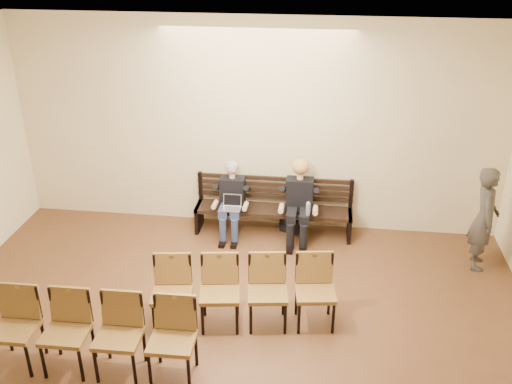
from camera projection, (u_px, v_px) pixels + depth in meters
room_walls at (197, 196)px, 5.09m from camera, size 8.02×10.01×3.51m
bench at (273, 221)px, 9.51m from camera, size 2.60×0.90×0.45m
seated_man at (232, 201)px, 9.32m from camera, size 0.50×0.69×1.21m
seated_woman at (299, 204)px, 9.18m from camera, size 0.54×0.75×1.26m
laptop at (231, 210)px, 9.12m from camera, size 0.32×0.26×0.22m
water_bottle at (308, 216)px, 8.93m from camera, size 0.08×0.08×0.23m
bag at (291, 224)px, 9.61m from camera, size 0.40×0.34×0.25m
passerby at (486, 211)px, 8.31m from camera, size 0.53×0.73×1.85m
chair_row_front at (244, 294)px, 7.23m from camera, size 2.37×0.85×0.95m
chair_row_back at (92, 336)px, 6.48m from camera, size 2.38×0.57×0.98m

